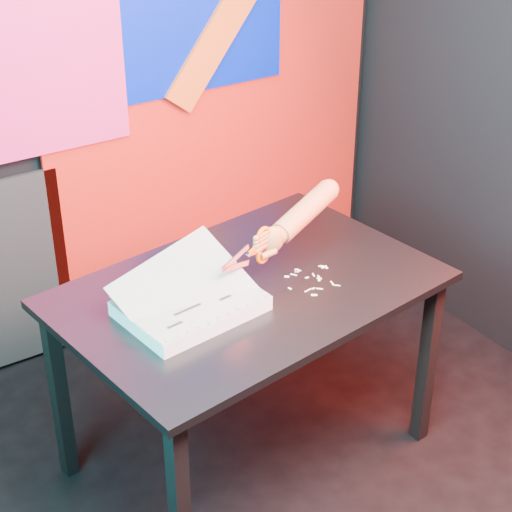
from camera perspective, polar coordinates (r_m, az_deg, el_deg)
room at (r=2.18m, az=1.97°, el=4.76°), size 3.01×3.01×2.71m
backdrop at (r=3.56m, az=-10.98°, el=7.57°), size 2.88×0.05×2.08m
work_table at (r=2.93m, az=-0.54°, el=-3.41°), size 1.35×0.99×0.75m
printout_stack at (r=2.75m, az=-4.38°, el=-3.27°), size 0.48×0.36×0.22m
scissors at (r=2.84m, az=0.27°, el=0.59°), size 0.24×0.08×0.14m
hand_forearm at (r=2.98m, az=2.95°, el=2.72°), size 0.43×0.18×0.15m
paper_clippings at (r=2.93m, az=3.75°, el=-1.49°), size 0.20×0.18×0.00m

